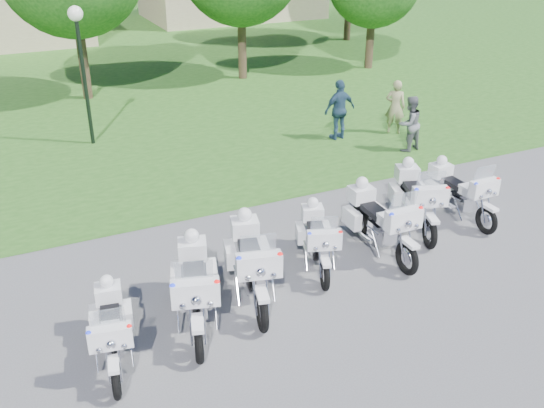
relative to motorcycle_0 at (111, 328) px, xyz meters
name	(u,v)px	position (x,y,z in m)	size (l,w,h in m)	color
ground	(273,274)	(3.44, 1.18, -0.61)	(100.00, 100.00, 0.00)	#5A5A5F
grass_lawn	(71,38)	(3.44, 28.18, -0.60)	(100.00, 48.00, 0.01)	#2B5E1D
motorcycle_0	(111,328)	(0.00, 0.00, 0.00)	(0.93, 2.15, 1.45)	black
motorcycle_1	(195,286)	(1.56, 0.41, 0.12)	(1.31, 2.53, 1.74)	black
motorcycle_2	(252,261)	(2.79, 0.73, 0.13)	(1.27, 2.59, 1.77)	black
motorcycle_3	(317,238)	(4.45, 1.16, 0.01)	(1.18, 2.12, 1.48)	black
motorcycle_4	(380,220)	(5.95, 1.13, 0.11)	(0.85, 2.54, 1.71)	black
motorcycle_5	(416,197)	(7.36, 1.72, 0.10)	(1.35, 2.43, 1.70)	black
motorcycle_6	(459,191)	(8.58, 1.68, 0.05)	(0.77, 2.34, 1.57)	black
lamp_post	(79,42)	(1.51, 10.45, 2.55)	(0.44, 0.44, 4.18)	black
bystander_a	(395,107)	(10.67, 7.24, 0.27)	(0.64, 0.42, 1.76)	tan
bystander_b	(409,124)	(10.12, 5.75, 0.24)	(0.82, 0.64, 1.69)	slate
bystander_c	(340,110)	(8.75, 7.53, 0.35)	(1.12, 0.47, 1.91)	navy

